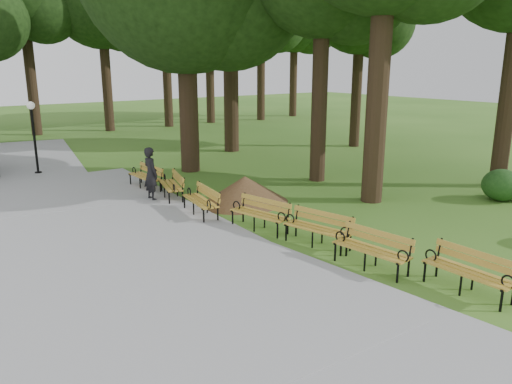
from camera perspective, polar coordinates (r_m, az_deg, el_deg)
ground at (r=13.08m, az=1.58°, el=-5.44°), size 100.00×100.00×0.00m
path at (r=13.93m, az=-19.53°, el=-4.91°), size 12.00×38.00×0.06m
person at (r=16.91m, az=-12.02°, el=2.06°), size 0.47×0.68×1.80m
lamp_post at (r=22.27m, az=-24.34°, el=7.36°), size 0.32×0.32×2.99m
dirt_mound at (r=16.27m, az=-1.30°, el=0.27°), size 2.55×2.55×0.91m
bench_0 at (r=10.85m, az=23.21°, el=-8.51°), size 0.68×1.91×0.88m
bench_1 at (r=11.41m, az=13.10°, el=-6.53°), size 0.88×1.97×0.88m
bench_2 at (r=12.57m, az=7.10°, el=-4.25°), size 1.07×2.00×0.88m
bench_3 at (r=13.66m, az=0.40°, el=-2.61°), size 1.04×1.99×0.88m
bench_4 at (r=15.06m, az=-6.44°, el=-1.06°), size 0.91×1.97×0.88m
bench_5 at (r=17.12m, az=-9.79°, el=0.73°), size 1.12×2.00×0.88m
bench_6 at (r=18.62m, az=-12.64°, el=1.71°), size 0.72×1.93×0.88m
lawn_tree_5 at (r=28.11m, az=11.98°, el=20.25°), size 5.10×5.10×10.01m
tree_backdrop at (r=35.79m, az=-13.59°, el=20.09°), size 35.84×9.97×16.29m
shrub_0 at (r=18.61m, az=26.24°, el=-0.87°), size 1.26×1.26×1.07m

